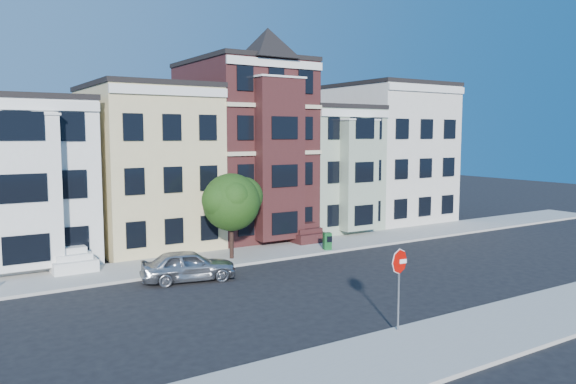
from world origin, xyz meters
TOP-DOWN VIEW (x-y plane):
  - ground at (0.00, 0.00)m, footprint 120.00×120.00m
  - far_sidewalk at (0.00, 8.00)m, footprint 60.00×4.00m
  - near_sidewalk at (0.00, -8.00)m, footprint 60.00×4.00m
  - house_white at (-15.00, 14.50)m, footprint 8.00×9.00m
  - house_yellow at (-7.00, 14.50)m, footprint 7.00×9.00m
  - house_brown at (0.00, 14.50)m, footprint 7.00×9.00m
  - house_green at (6.50, 14.50)m, footprint 6.00×9.00m
  - house_cream at (13.50, 14.50)m, footprint 8.00×9.00m
  - street_tree at (-4.50, 7.52)m, footprint 5.90×5.90m
  - parked_car at (-8.32, 4.66)m, footprint 4.89×2.77m
  - newspaper_box at (1.53, 6.51)m, footprint 0.58×0.54m
  - stop_sign at (-4.80, -6.30)m, footprint 0.94×0.27m

SIDE VIEW (x-z plane):
  - ground at x=0.00m, z-range 0.00..0.00m
  - far_sidewalk at x=0.00m, z-range 0.00..0.15m
  - near_sidewalk at x=0.00m, z-range 0.00..0.15m
  - newspaper_box at x=1.53m, z-range 0.15..1.19m
  - parked_car at x=-8.32m, z-range 0.00..1.57m
  - stop_sign at x=-4.80m, z-range 0.15..3.52m
  - street_tree at x=-4.50m, z-range 0.15..6.16m
  - house_white at x=-15.00m, z-range 0.00..9.00m
  - house_green at x=6.50m, z-range 0.00..9.00m
  - house_yellow at x=-7.00m, z-range 0.00..10.00m
  - house_cream at x=13.50m, z-range 0.00..11.00m
  - house_brown at x=0.00m, z-range 0.00..12.00m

